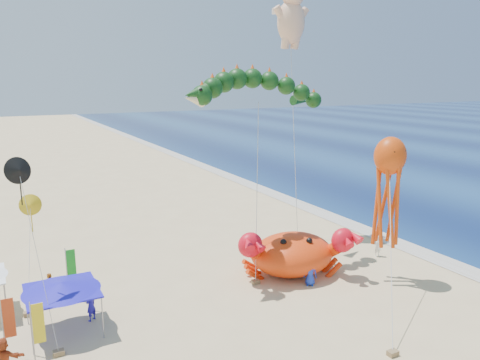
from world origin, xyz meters
name	(u,v)px	position (x,y,z in m)	size (l,w,h in m)	color
ground	(282,282)	(0.00, 0.00, 0.00)	(320.00, 320.00, 0.00)	#D1B784
foam_strip	(415,250)	(12.00, 0.00, 0.01)	(320.00, 320.00, 0.00)	silver
crab_inflatable	(293,253)	(1.32, 0.73, 1.48)	(7.67, 6.33, 3.36)	red
dragon_kite	(256,94)	(-0.30, 2.97, 11.77)	(11.23, 4.90, 13.00)	black
cherub_kite	(292,14)	(5.94, 8.36, 17.66)	(2.28, 3.70, 20.05)	#F4B995
octopus_kite	(388,183)	(5.91, -2.75, 6.39)	(7.12, 7.72, 9.30)	#D7420B
canopy_blue	(61,287)	(-13.18, 0.22, 2.44)	(3.83, 3.83, 2.71)	gray
feather_flags	(5,308)	(-15.80, -0.02, 2.01)	(9.02, 6.34, 3.20)	gray
beachgoers	(59,306)	(-13.25, 1.47, 0.87)	(27.56, 9.57, 1.85)	#2B8254
small_kites	(1,203)	(-15.47, 3.58, 6.32)	(5.60, 9.45, 9.16)	#DE4AA3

